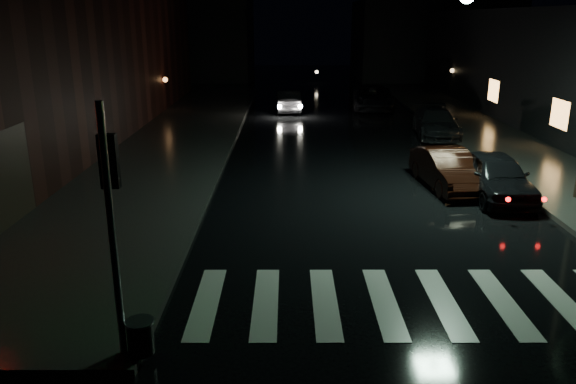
{
  "coord_description": "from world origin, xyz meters",
  "views": [
    {
      "loc": [
        0.44,
        -9.67,
        5.5
      ],
      "look_at": [
        0.45,
        2.87,
        1.6
      ],
      "focal_mm": 35.0,
      "sensor_mm": 36.0,
      "label": 1
    }
  ],
  "objects_px": {
    "parked_car_c": "(436,123)",
    "parked_car_d": "(373,98)",
    "parked_car_b": "(447,169)",
    "oncoming_car": "(288,101)",
    "parked_car_a": "(496,176)"
  },
  "relations": [
    {
      "from": "parked_car_c",
      "to": "parked_car_d",
      "type": "bearing_deg",
      "value": 106.84
    },
    {
      "from": "parked_car_b",
      "to": "parked_car_d",
      "type": "relative_size",
      "value": 0.75
    },
    {
      "from": "parked_car_b",
      "to": "parked_car_d",
      "type": "xyz_separation_m",
      "value": [
        0.0,
        17.02,
        0.08
      ]
    },
    {
      "from": "parked_car_b",
      "to": "oncoming_car",
      "type": "distance_m",
      "value": 16.98
    },
    {
      "from": "parked_car_b",
      "to": "parked_car_c",
      "type": "height_order",
      "value": "parked_car_c"
    },
    {
      "from": "parked_car_a",
      "to": "oncoming_car",
      "type": "relative_size",
      "value": 1.05
    },
    {
      "from": "parked_car_a",
      "to": "parked_car_d",
      "type": "bearing_deg",
      "value": 95.35
    },
    {
      "from": "parked_car_d",
      "to": "oncoming_car",
      "type": "relative_size",
      "value": 1.33
    },
    {
      "from": "parked_car_b",
      "to": "parked_car_d",
      "type": "height_order",
      "value": "parked_car_d"
    },
    {
      "from": "parked_car_d",
      "to": "oncoming_car",
      "type": "xyz_separation_m",
      "value": [
        -5.3,
        -0.89,
        -0.08
      ]
    },
    {
      "from": "parked_car_c",
      "to": "oncoming_car",
      "type": "distance_m",
      "value": 10.32
    },
    {
      "from": "parked_car_c",
      "to": "parked_car_a",
      "type": "bearing_deg",
      "value": -88.52
    },
    {
      "from": "parked_car_a",
      "to": "parked_car_b",
      "type": "xyz_separation_m",
      "value": [
        -1.25,
        1.07,
        -0.06
      ]
    },
    {
      "from": "parked_car_c",
      "to": "oncoming_car",
      "type": "bearing_deg",
      "value": 138.19
    },
    {
      "from": "oncoming_car",
      "to": "parked_car_a",
      "type": "bearing_deg",
      "value": 108.76
    }
  ]
}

